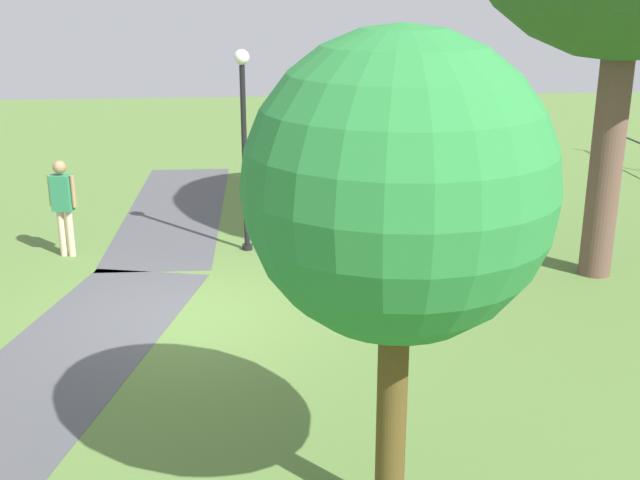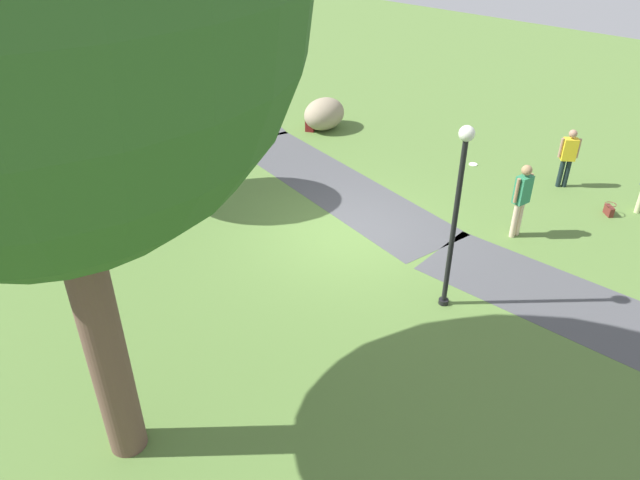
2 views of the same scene
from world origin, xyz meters
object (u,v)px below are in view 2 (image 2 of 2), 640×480
object	(u,v)px
frisbee_on_grass	(473,164)
passerby_on_path	(522,195)
young_tree_near_path	(122,78)
man_near_boulder	(568,154)
lawn_boulder	(324,114)
backpack_by_boulder	(310,125)
lamp_post	(457,202)
handbag_on_grass	(609,210)

from	to	relation	value
frisbee_on_grass	passerby_on_path	bearing A→B (deg)	132.16
young_tree_near_path	man_near_boulder	xyz separation A→B (m)	(-7.88, -7.90, -2.31)
lawn_boulder	frisbee_on_grass	xyz separation A→B (m)	(-5.13, -0.68, -0.49)
backpack_by_boulder	man_near_boulder	bearing A→B (deg)	-169.41
lamp_post	frisbee_on_grass	bearing A→B (deg)	-66.59
passerby_on_path	backpack_by_boulder	size ratio (longest dim) A/B	4.54
handbag_on_grass	frisbee_on_grass	bearing A→B (deg)	-6.63
backpack_by_boulder	young_tree_near_path	bearing A→B (deg)	89.36
young_tree_near_path	frisbee_on_grass	size ratio (longest dim) A/B	18.64
lawn_boulder	backpack_by_boulder	bearing A→B (deg)	67.06
young_tree_near_path	lamp_post	size ratio (longest dim) A/B	1.23
lamp_post	handbag_on_grass	world-z (taller)	lamp_post
man_near_boulder	backpack_by_boulder	world-z (taller)	man_near_boulder
lamp_post	handbag_on_grass	size ratio (longest dim) A/B	9.75
handbag_on_grass	backpack_by_boulder	bearing A→B (deg)	4.24
young_tree_near_path	man_near_boulder	bearing A→B (deg)	-134.92
lawn_boulder	passerby_on_path	world-z (taller)	passerby_on_path
handbag_on_grass	backpack_by_boulder	distance (m)	9.34
passerby_on_path	man_near_boulder	bearing A→B (deg)	-87.28
man_near_boulder	frisbee_on_grass	bearing A→B (deg)	7.01
lawn_boulder	young_tree_near_path	bearing A→B (deg)	87.73
man_near_boulder	passerby_on_path	world-z (taller)	passerby_on_path
young_tree_near_path	backpack_by_boulder	size ratio (longest dim) A/B	11.51
man_near_boulder	backpack_by_boulder	xyz separation A→B (m)	(7.81, 1.46, -0.75)
lawn_boulder	passerby_on_path	bearing A→B (deg)	163.96
young_tree_near_path	frisbee_on_grass	world-z (taller)	young_tree_near_path
man_near_boulder	backpack_by_boulder	size ratio (longest dim) A/B	4.07
handbag_on_grass	passerby_on_path	bearing A→B (deg)	60.98
young_tree_near_path	frisbee_on_grass	xyz separation A→B (m)	(-5.40, -7.60, -3.24)
lamp_post	frisbee_on_grass	xyz separation A→B (m)	(2.71, -6.25, -2.29)
lawn_boulder	passerby_on_path	distance (m)	8.09
backpack_by_boulder	lawn_boulder	bearing A→B (deg)	-112.94
lamp_post	man_near_boulder	xyz separation A→B (m)	(0.22, -6.55, -1.36)
man_near_boulder	passerby_on_path	bearing A→B (deg)	92.72
lawn_boulder	handbag_on_grass	size ratio (longest dim) A/B	4.32
lamp_post	young_tree_near_path	bearing A→B (deg)	9.44
lawn_boulder	man_near_boulder	xyz separation A→B (m)	(-7.61, -0.98, 0.43)
lawn_boulder	frisbee_on_grass	world-z (taller)	lawn_boulder
lawn_boulder	handbag_on_grass	distance (m)	9.13
young_tree_near_path	backpack_by_boulder	xyz separation A→B (m)	(-0.07, -6.44, -3.06)
backpack_by_boulder	handbag_on_grass	bearing A→B (deg)	-175.76
lawn_boulder	backpack_by_boulder	world-z (taller)	lawn_boulder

